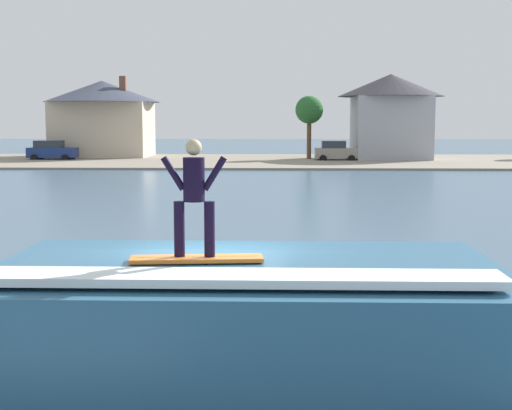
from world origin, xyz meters
TOP-DOWN VIEW (x-y plane):
  - ground_plane at (0.00, 0.00)m, footprint 260.00×260.00m
  - wave_crest at (0.67, -0.90)m, footprint 7.92×4.68m
  - surfboard at (-0.05, -1.48)m, footprint 2.00×0.66m
  - surfer at (-0.09, -1.45)m, footprint 0.98×0.32m
  - shoreline_bank at (0.00, 53.17)m, footprint 120.00×21.87m
  - car_near_shore at (-19.31, 53.81)m, footprint 4.27×2.22m
  - car_far_shore at (6.16, 53.51)m, footprint 3.81×2.19m
  - house_with_chimney at (-15.90, 59.23)m, footprint 11.14×11.14m
  - house_gabled_white at (11.32, 56.46)m, footprint 9.69×9.69m
  - tree_tall_bare at (3.86, 55.42)m, footprint 2.52×2.52m

SIDE VIEW (x-z plane):
  - ground_plane at x=0.00m, z-range 0.00..0.00m
  - shoreline_bank at x=0.00m, z-range 0.00..0.17m
  - wave_crest at x=0.67m, z-range -0.05..1.60m
  - car_far_shore at x=6.16m, z-range 0.01..1.87m
  - car_near_shore at x=-19.31m, z-range 0.02..1.88m
  - surfboard at x=-0.05m, z-range 1.65..1.71m
  - surfer at x=-0.09m, z-range 1.81..3.55m
  - house_with_chimney at x=-15.90m, z-range 0.39..8.20m
  - house_gabled_white at x=11.32m, z-range 0.51..8.35m
  - tree_tall_bare at x=3.86m, z-range 1.57..7.42m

